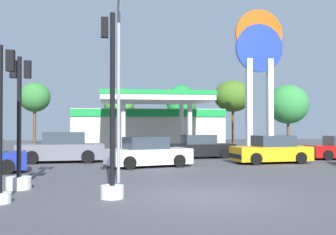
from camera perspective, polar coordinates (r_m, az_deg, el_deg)
The scene contains 16 objects.
ground_plane at distance 11.94m, azimuth 5.46°, elevation -10.90°, with size 90.00×90.00×0.00m, color #47474C.
gas_station at distance 35.62m, azimuth -2.97°, elevation -1.25°, with size 12.54×13.48×4.34m.
station_pole_sign at distance 31.78m, azimuth 12.60°, elevation 7.42°, with size 3.64×0.56×10.74m.
car_1 at distance 19.99m, azimuth -2.81°, elevation -5.00°, with size 4.38×2.78×1.46m.
car_3 at distance 22.60m, azimuth 14.21°, elevation -4.49°, with size 4.26×2.19×1.47m.
car_4 at distance 23.16m, azimuth -14.61°, elevation -4.20°, with size 4.74×2.36×1.65m.
car_6 at distance 25.32m, azimuth 4.54°, elevation -4.18°, with size 4.16×2.14×1.44m.
traffic_signal_0 at distance 13.91m, azimuth -20.05°, elevation -4.24°, with size 0.79×0.79×4.23m.
traffic_signal_1 at distance 11.63m, azimuth -22.36°, elevation -2.24°, with size 0.65×0.67×4.15m.
traffic_signal_2 at distance 11.52m, azimuth -7.91°, elevation -3.12°, with size 0.65×0.68×5.19m.
tree_1 at distance 40.66m, azimuth -18.10°, elevation 2.66°, with size 2.90×2.90×6.05m.
tree_2 at distance 41.24m, azimuth -6.82°, elevation 1.98°, with size 3.07×3.07×5.73m.
tree_3 at distance 40.78m, azimuth 1.85°, elevation 2.26°, with size 3.02×3.02×6.01m.
tree_4 at distance 43.14m, azimuth 9.04°, elevation 2.94°, with size 3.91×3.91×6.67m.
tree_5 at distance 45.08m, azimuth 16.39°, elevation 1.77°, with size 4.33×4.33×6.28m.
corner_streetlamp at distance 14.53m, azimuth -6.88°, elevation 6.98°, with size 0.24×1.48×6.74m.
Camera 1 is at (-2.73, -11.44, 2.05)m, focal length 43.70 mm.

